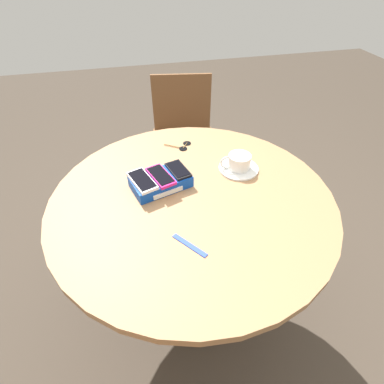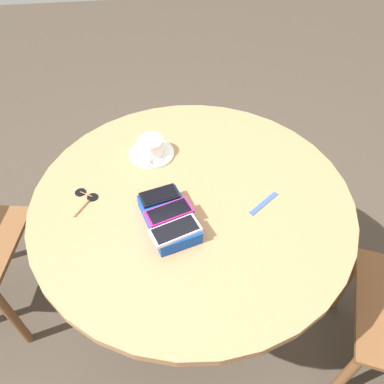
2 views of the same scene
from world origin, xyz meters
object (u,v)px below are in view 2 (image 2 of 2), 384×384
at_px(phone_white, 175,230).
at_px(coffee_cup, 151,146).
at_px(phone_black, 159,196).
at_px(round_table, 192,218).
at_px(saucer, 152,153).
at_px(lanyard_strap, 264,203).
at_px(phone_box, 169,219).
at_px(phone_magenta, 169,212).
at_px(sunglasses, 86,196).

bearing_deg(phone_white, coffee_cup, 7.14).
bearing_deg(phone_black, phone_white, -165.67).
xyz_separation_m(round_table, saucer, (0.23, 0.12, 0.11)).
bearing_deg(phone_black, lanyard_strap, -95.44).
height_order(round_table, saucer, saucer).
distance_m(phone_white, saucer, 0.40).
distance_m(phone_box, lanyard_strap, 0.31).
height_order(phone_magenta, lanyard_strap, phone_magenta).
relative_size(phone_white, saucer, 0.95).
distance_m(coffee_cup, sunglasses, 0.29).
bearing_deg(phone_white, saucer, 7.04).
bearing_deg(lanyard_strap, phone_white, 110.54).
bearing_deg(saucer, phone_white, -172.96).
bearing_deg(phone_black, sunglasses, 73.40).
distance_m(phone_white, lanyard_strap, 0.32).
relative_size(phone_box, phone_magenta, 1.62).
distance_m(round_table, phone_white, 0.25).
relative_size(round_table, phone_black, 8.15).
distance_m(phone_white, phone_black, 0.15).
xyz_separation_m(phone_magenta, saucer, (0.33, 0.04, -0.05)).
bearing_deg(coffee_cup, sunglasses, 128.87).
xyz_separation_m(phone_black, coffee_cup, (0.25, 0.01, -0.01)).
height_order(phone_black, saucer, phone_black).
xyz_separation_m(phone_box, saucer, (0.33, 0.03, -0.02)).
relative_size(phone_white, lanyard_strap, 1.19).
height_order(phone_white, coffee_cup, coffee_cup).
distance_m(phone_magenta, lanyard_strap, 0.31).
xyz_separation_m(phone_magenta, phone_black, (0.07, 0.02, -0.00)).
bearing_deg(phone_white, round_table, -22.14).
height_order(phone_white, lanyard_strap, phone_white).
relative_size(phone_box, sunglasses, 1.96).
xyz_separation_m(phone_box, phone_magenta, (0.00, -0.00, 0.03)).
height_order(round_table, phone_white, phone_white).
relative_size(phone_box, coffee_cup, 1.95).
distance_m(saucer, coffee_cup, 0.04).
bearing_deg(sunglasses, coffee_cup, -51.13).
bearing_deg(saucer, coffee_cup, 173.34).
height_order(saucer, lanyard_strap, saucer).
xyz_separation_m(round_table, phone_white, (-0.17, 0.07, 0.16)).
bearing_deg(phone_white, lanyard_strap, -69.46).
bearing_deg(round_table, coffee_cup, 28.18).
height_order(phone_magenta, coffee_cup, coffee_cup).
height_order(phone_box, phone_white, phone_white).
xyz_separation_m(phone_magenta, coffee_cup, (0.32, 0.04, -0.01)).
xyz_separation_m(phone_magenta, lanyard_strap, (0.04, -0.31, -0.05)).
distance_m(round_table, phone_magenta, 0.21).
bearing_deg(coffee_cup, phone_white, -172.86).
bearing_deg(saucer, phone_black, -177.13).
bearing_deg(saucer, lanyard_strap, -129.82).
distance_m(phone_black, coffee_cup, 0.25).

